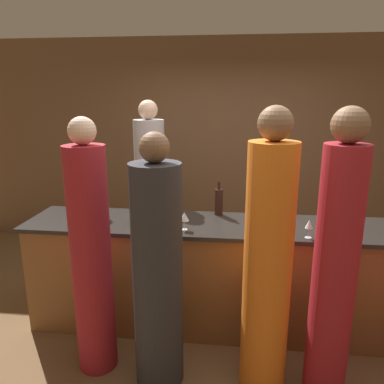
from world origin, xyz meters
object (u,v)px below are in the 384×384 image
wine_bottle_1 (79,202)px  ice_bucket (96,207)px  guest_4 (268,264)px  wine_bottle_2 (219,201)px  guest_0 (335,267)px  guest_3 (91,257)px  bartender (151,201)px  wine_bottle_0 (265,219)px  guest_2 (158,274)px

wine_bottle_1 → ice_bucket: bearing=-29.3°
guest_4 → wine_bottle_2: size_ratio=6.33×
guest_4 → wine_bottle_1: size_ratio=7.63×
guest_0 → guest_4: bearing=175.7°
wine_bottle_2 → guest_4: bearing=-67.4°
guest_0 → guest_4: guest_4 is taller
guest_3 → ice_bucket: 0.74m
guest_4 → ice_bucket: (-1.48, 0.71, 0.14)m
guest_4 → ice_bucket: guest_4 is taller
guest_3 → guest_4: 1.27m
bartender → wine_bottle_0: bearing=140.8°
wine_bottle_0 → wine_bottle_1: wine_bottle_0 is taller
ice_bucket → guest_3: bearing=-73.1°
wine_bottle_0 → wine_bottle_2: size_ratio=0.96×
guest_0 → guest_4: (-0.44, 0.03, -0.02)m
guest_2 → guest_4: 0.77m
guest_2 → guest_3: 0.52m
bartender → guest_4: bearing=128.9°
guest_3 → guest_4: guest_4 is taller
bartender → guest_0: bearing=137.5°
guest_0 → guest_4: 0.44m
wine_bottle_0 → ice_bucket: wine_bottle_0 is taller
wine_bottle_1 → wine_bottle_2: (1.31, 0.09, 0.02)m
guest_3 → wine_bottle_1: 0.92m
guest_0 → wine_bottle_1: 2.30m
guest_0 → guest_2: (-1.20, -0.03, -0.11)m
wine_bottle_1 → guest_0: bearing=-22.1°
guest_2 → bartender: bearing=104.5°
wine_bottle_1 → wine_bottle_2: bearing=3.9°
ice_bucket → wine_bottle_2: bearing=10.8°
bartender → guest_3: 1.39m
wine_bottle_2 → wine_bottle_1: bearing=-176.1°
guest_3 → guest_2: bearing=-9.7°
wine_bottle_1 → ice_bucket: (0.21, -0.12, -0.00)m
bartender → ice_bucket: (-0.34, -0.70, 0.14)m
guest_3 → wine_bottle_2: 1.28m
guest_2 → wine_bottle_1: guest_2 is taller
guest_3 → guest_4: (1.27, -0.03, 0.03)m
bartender → guest_2: bearing=104.5°
wine_bottle_2 → guest_3: bearing=-134.8°
guest_4 → wine_bottle_2: (-0.38, 0.92, 0.17)m
bartender → ice_bucket: bearing=64.0°
bartender → wine_bottle_1: (-0.55, -0.58, 0.14)m
bartender → guest_0: bartender is taller
guest_3 → wine_bottle_0: (1.28, 0.44, 0.20)m
wine_bottle_0 → guest_0: bearing=-49.7°
guest_0 → wine_bottle_2: bearing=130.7°
wine_bottle_0 → ice_bucket: 1.51m
guest_4 → wine_bottle_0: (0.01, 0.47, 0.16)m
guest_2 → guest_3: bearing=170.3°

